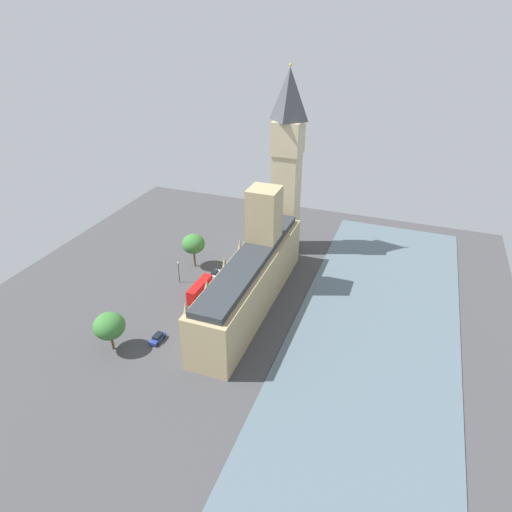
% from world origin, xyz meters
% --- Properties ---
extents(ground_plane, '(138.48, 138.48, 0.00)m').
position_xyz_m(ground_plane, '(0.00, 0.00, 0.00)').
color(ground_plane, '#424244').
extents(river_thames, '(39.46, 124.63, 0.25)m').
position_xyz_m(river_thames, '(-34.51, 0.00, 0.12)').
color(river_thames, slate).
rests_on(river_thames, ground).
extents(parliament_building, '(10.81, 55.72, 29.52)m').
position_xyz_m(parliament_building, '(-1.99, -1.71, 8.70)').
color(parliament_building, tan).
rests_on(parliament_building, ground).
extents(clock_tower, '(8.54, 8.54, 56.40)m').
position_xyz_m(clock_tower, '(-0.63, -34.44, 29.19)').
color(clock_tower, '#CCBA8E').
rests_on(clock_tower, ground).
extents(car_silver_midblock, '(1.97, 4.29, 1.74)m').
position_xyz_m(car_silver_midblock, '(13.25, -10.19, 0.89)').
color(car_silver_midblock, '#B7B7BC').
rests_on(car_silver_midblock, ground).
extents(double_decker_bus_near_tower, '(2.83, 10.55, 4.75)m').
position_xyz_m(double_decker_bus_near_tower, '(12.26, 1.50, 2.63)').
color(double_decker_bus_near_tower, red).
rests_on(double_decker_bus_near_tower, ground).
extents(car_blue_by_river_gate, '(2.09, 4.64, 1.74)m').
position_xyz_m(car_blue_by_river_gate, '(13.70, 21.30, 0.89)').
color(car_blue_by_river_gate, navy).
rests_on(car_blue_by_river_gate, ground).
extents(pedestrian_kerbside, '(0.47, 0.57, 1.50)m').
position_xyz_m(pedestrian_kerbside, '(6.99, -21.21, 0.67)').
color(pedestrian_kerbside, gray).
rests_on(pedestrian_kerbside, ground).
extents(plane_tree_far_end, '(7.19, 7.19, 9.73)m').
position_xyz_m(plane_tree_far_end, '(21.91, 27.37, 6.66)').
color(plane_tree_far_end, brown).
rests_on(plane_tree_far_end, ground).
extents(plane_tree_trailing, '(6.87, 6.87, 10.61)m').
position_xyz_m(plane_tree_trailing, '(21.50, -13.41, 7.66)').
color(plane_tree_trailing, brown).
rests_on(plane_tree_trailing, ground).
extents(street_lamp_opposite_hall, '(0.56, 0.56, 6.85)m').
position_xyz_m(street_lamp_opposite_hall, '(21.36, -3.50, 4.73)').
color(street_lamp_opposite_hall, black).
rests_on(street_lamp_opposite_hall, ground).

